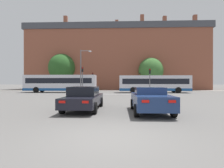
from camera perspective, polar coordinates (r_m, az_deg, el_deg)
The scene contains 17 objects.
ground_plane at distance 5.53m, azimuth -1.12°, elevation -17.12°, with size 400.00×400.00×0.00m, color #605E5B.
stop_line_strip at distance 26.17m, azimuth 1.50°, elevation -3.33°, with size 7.98×0.30×0.01m, color silver.
far_pavement at distance 38.87m, azimuth 1.72°, elevation -2.14°, with size 68.87×2.50×0.01m, color gray.
brick_civic_building at distance 48.59m, azimuth 1.55°, elevation 8.22°, with size 46.88×11.96×19.23m.
car_saloon_left at distance 11.01m, azimuth -9.08°, elevation -4.51°, with size 2.03×4.89×1.44m.
car_roadster_right at distance 10.07m, azimuth 12.37°, elevation -5.05°, with size 2.04×4.31×1.41m.
bus_crossing_lead at distance 30.90m, azimuth 13.59°, elevation 0.14°, with size 11.97×2.64×2.95m.
bus_crossing_trailing at distance 32.14m, azimuth -16.43°, elevation 0.27°, with size 12.45×2.63×3.07m.
traffic_light_far_right at distance 38.78m, azimuth 9.05°, elevation 1.79°, with size 0.26×0.31×3.95m.
traffic_light_near_right at distance 27.49m, azimuth 12.25°, elevation 2.31°, with size 0.26×0.31×3.88m.
traffic_light_near_left at distance 27.92m, azimuth -9.63°, elevation 2.68°, with size 0.26×0.31×4.20m.
traffic_light_far_left at distance 38.26m, azimuth -6.34°, elevation 1.81°, with size 0.26×0.31×3.95m.
street_lamp_junction at distance 27.98m, azimuth -9.56°, elevation 5.51°, with size 1.81×0.36×6.90m.
pedestrian_waiting at distance 38.26m, azimuth 6.32°, elevation -0.80°, with size 0.45×0.42×1.60m.
pedestrian_walking_east at distance 39.48m, azimuth 2.89°, elevation -0.73°, with size 0.36×0.46×1.64m.
tree_by_building at distance 44.40m, azimuth -16.07°, elevation 5.17°, with size 6.35×6.35×8.78m.
tree_kerbside at distance 42.36m, azimuth 12.56°, elevation 4.29°, with size 5.79×5.79×7.66m.
Camera 1 is at (0.30, -5.27, 1.65)m, focal length 28.00 mm.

